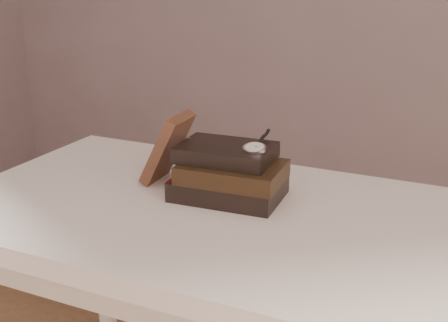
% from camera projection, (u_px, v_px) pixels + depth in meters
% --- Properties ---
extents(table, '(1.00, 0.60, 0.75)m').
position_uv_depth(table, '(206.00, 248.00, 1.17)').
color(table, white).
rests_on(table, ground).
extents(book_stack, '(0.22, 0.16, 0.11)m').
position_uv_depth(book_stack, '(229.00, 174.00, 1.16)').
color(book_stack, black).
rests_on(book_stack, table).
extents(journal, '(0.10, 0.10, 0.15)m').
position_uv_depth(journal, '(168.00, 148.00, 1.24)').
color(journal, '#3F2318').
rests_on(journal, table).
extents(pocket_watch, '(0.05, 0.15, 0.02)m').
position_uv_depth(pocket_watch, '(256.00, 147.00, 1.12)').
color(pocket_watch, silver).
rests_on(pocket_watch, book_stack).
extents(eyeglasses, '(0.09, 0.11, 0.04)m').
position_uv_depth(eyeglasses, '(208.00, 154.00, 1.25)').
color(eyeglasses, silver).
rests_on(eyeglasses, book_stack).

